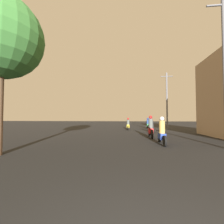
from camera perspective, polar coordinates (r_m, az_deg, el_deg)
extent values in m
cylinder|color=black|center=(9.75, 17.59, -9.25)|extent=(0.10, 0.58, 0.58)
cylinder|color=black|center=(8.40, 19.46, -10.40)|extent=(0.10, 0.58, 0.58)
cube|color=#1E389E|center=(9.05, 18.44, -8.72)|extent=(0.30, 0.83, 0.34)
cylinder|color=black|center=(9.47, 17.85, -6.78)|extent=(0.60, 0.04, 0.04)
cylinder|color=#B28E47|center=(8.93, 18.51, -5.45)|extent=(0.32, 0.32, 0.70)
sphere|color=silver|center=(8.91, 18.48, -2.42)|extent=(0.24, 0.24, 0.24)
cylinder|color=black|center=(12.48, 14.04, -7.53)|extent=(0.10, 0.65, 0.65)
cylinder|color=black|center=(11.11, 15.00, -8.19)|extent=(0.10, 0.65, 0.65)
cube|color=red|center=(11.77, 14.48, -6.89)|extent=(0.30, 0.82, 0.39)
cylinder|color=black|center=(12.20, 14.17, -5.33)|extent=(0.60, 0.04, 0.04)
cylinder|color=#4C514C|center=(11.66, 14.51, -4.23)|extent=(0.32, 0.32, 0.71)
sphere|color=#A51919|center=(11.65, 14.49, -1.90)|extent=(0.24, 0.24, 0.24)
cylinder|color=black|center=(16.71, 14.54, -6.25)|extent=(0.10, 0.59, 0.59)
cylinder|color=black|center=(15.39, 15.24, -6.60)|extent=(0.10, 0.59, 0.59)
cube|color=black|center=(16.04, 14.87, -5.82)|extent=(0.30, 0.84, 0.33)
cylinder|color=black|center=(16.45, 14.64, -4.80)|extent=(0.60, 0.04, 0.04)
cylinder|color=#2D2D33|center=(15.93, 14.90, -4.23)|extent=(0.32, 0.32, 0.57)
sphere|color=#A51919|center=(15.92, 14.88, -2.77)|extent=(0.24, 0.24, 0.24)
cylinder|color=black|center=(19.25, 6.18, -5.79)|extent=(0.10, 0.56, 0.56)
cylinder|color=black|center=(17.94, 6.17, -6.06)|extent=(0.10, 0.56, 0.56)
cube|color=gold|center=(18.58, 6.17, -5.36)|extent=(0.30, 0.91, 0.36)
cylinder|color=black|center=(19.00, 6.18, -4.43)|extent=(0.60, 0.04, 0.04)
cylinder|color=#4C514C|center=(18.47, 6.17, -3.89)|extent=(0.32, 0.32, 0.59)
sphere|color=#A51919|center=(18.46, 6.16, -2.60)|extent=(0.24, 0.24, 0.24)
cylinder|color=black|center=(21.65, 13.25, -5.32)|extent=(0.10, 0.57, 0.57)
cylinder|color=black|center=(20.29, 13.71, -5.53)|extent=(0.10, 0.57, 0.57)
cube|color=#1E6B33|center=(20.96, 13.46, -4.92)|extent=(0.30, 0.91, 0.37)
cylinder|color=black|center=(21.39, 13.31, -4.11)|extent=(0.60, 0.04, 0.04)
cylinder|color=navy|center=(20.85, 13.48, -3.63)|extent=(0.32, 0.32, 0.58)
sphere|color=navy|center=(20.85, 13.47, -2.50)|extent=(0.24, 0.24, 0.24)
cylinder|color=slate|center=(10.84, 36.69, 29.92)|extent=(1.60, 0.10, 0.10)
cylinder|color=slate|center=(21.45, 20.20, 4.09)|extent=(0.20, 0.20, 7.57)
cylinder|color=slate|center=(22.04, 20.08, 12.62)|extent=(1.60, 0.10, 0.10)
sphere|color=#387533|center=(8.29, -36.87, 21.87)|extent=(3.41, 3.41, 3.41)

